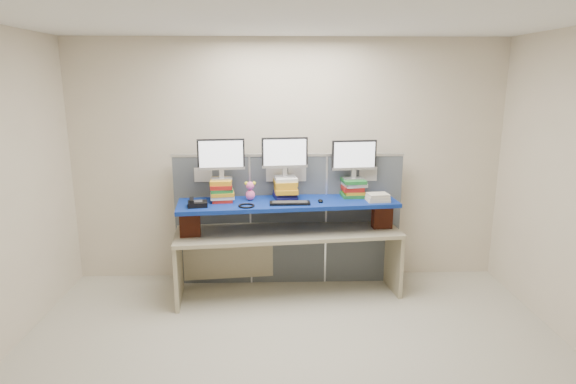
{
  "coord_description": "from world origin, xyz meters",
  "views": [
    {
      "loc": [
        -0.16,
        -3.53,
        2.35
      ],
      "look_at": [
        -0.01,
        1.46,
        1.17
      ],
      "focal_mm": 30.0,
      "sensor_mm": 36.0,
      "label": 1
    }
  ],
  "objects_px": {
    "desk": "(288,243)",
    "monitor_right": "(354,157)",
    "blue_board": "(288,203)",
    "desk_phone": "(197,203)",
    "monitor_left": "(221,156)",
    "monitor_center": "(285,155)",
    "keyboard": "(290,203)"
  },
  "relations": [
    {
      "from": "blue_board",
      "to": "monitor_right",
      "type": "relative_size",
      "value": 4.7
    },
    {
      "from": "blue_board",
      "to": "monitor_right",
      "type": "bearing_deg",
      "value": 9.0
    },
    {
      "from": "desk",
      "to": "keyboard",
      "type": "bearing_deg",
      "value": -89.35
    },
    {
      "from": "desk",
      "to": "monitor_right",
      "type": "bearing_deg",
      "value": 9.0
    },
    {
      "from": "blue_board",
      "to": "desk_phone",
      "type": "distance_m",
      "value": 0.96
    },
    {
      "from": "desk",
      "to": "desk_phone",
      "type": "xyz_separation_m",
      "value": [
        -0.94,
        -0.19,
        0.51
      ]
    },
    {
      "from": "monitor_left",
      "to": "monitor_right",
      "type": "bearing_deg",
      "value": 0.0
    },
    {
      "from": "monitor_left",
      "to": "keyboard",
      "type": "bearing_deg",
      "value": -19.63
    },
    {
      "from": "monitor_right",
      "to": "desk_phone",
      "type": "xyz_separation_m",
      "value": [
        -1.67,
        -0.39,
        -0.41
      ]
    },
    {
      "from": "desk",
      "to": "monitor_right",
      "type": "height_order",
      "value": "monitor_right"
    },
    {
      "from": "keyboard",
      "to": "desk_phone",
      "type": "bearing_deg",
      "value": -177.68
    },
    {
      "from": "blue_board",
      "to": "monitor_center",
      "type": "xyz_separation_m",
      "value": [
        -0.03,
        0.12,
        0.51
      ]
    },
    {
      "from": "desk",
      "to": "desk_phone",
      "type": "relative_size",
      "value": 11.15
    },
    {
      "from": "monitor_center",
      "to": "desk_phone",
      "type": "relative_size",
      "value": 2.23
    },
    {
      "from": "monitor_center",
      "to": "desk_phone",
      "type": "distance_m",
      "value": 1.06
    },
    {
      "from": "blue_board",
      "to": "monitor_right",
      "type": "height_order",
      "value": "monitor_right"
    },
    {
      "from": "monitor_left",
      "to": "desk_phone",
      "type": "bearing_deg",
      "value": -141.99
    },
    {
      "from": "monitor_center",
      "to": "monitor_left",
      "type": "bearing_deg",
      "value": 180.0
    },
    {
      "from": "monitor_center",
      "to": "monitor_right",
      "type": "height_order",
      "value": "monitor_center"
    },
    {
      "from": "desk",
      "to": "desk_phone",
      "type": "height_order",
      "value": "desk_phone"
    },
    {
      "from": "monitor_left",
      "to": "desk_phone",
      "type": "height_order",
      "value": "monitor_left"
    },
    {
      "from": "desk",
      "to": "monitor_center",
      "type": "bearing_deg",
      "value": 99.17
    },
    {
      "from": "monitor_left",
      "to": "desk_phone",
      "type": "xyz_separation_m",
      "value": [
        -0.24,
        -0.23,
        -0.45
      ]
    },
    {
      "from": "blue_board",
      "to": "monitor_left",
      "type": "relative_size",
      "value": 4.7
    },
    {
      "from": "monitor_center",
      "to": "desk_phone",
      "type": "bearing_deg",
      "value": -167.69
    },
    {
      "from": "monitor_left",
      "to": "keyboard",
      "type": "xyz_separation_m",
      "value": [
        0.72,
        -0.17,
        -0.47
      ]
    },
    {
      "from": "keyboard",
      "to": "desk_phone",
      "type": "relative_size",
      "value": 1.91
    },
    {
      "from": "monitor_left",
      "to": "desk_phone",
      "type": "distance_m",
      "value": 0.56
    },
    {
      "from": "monitor_left",
      "to": "keyboard",
      "type": "distance_m",
      "value": 0.88
    },
    {
      "from": "monitor_right",
      "to": "desk",
      "type": "bearing_deg",
      "value": -171.0
    },
    {
      "from": "desk",
      "to": "monitor_right",
      "type": "distance_m",
      "value": 1.19
    },
    {
      "from": "desk_phone",
      "to": "blue_board",
      "type": "bearing_deg",
      "value": 1.59
    }
  ]
}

